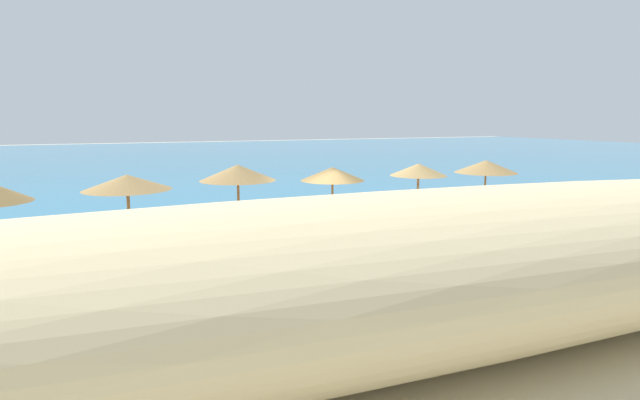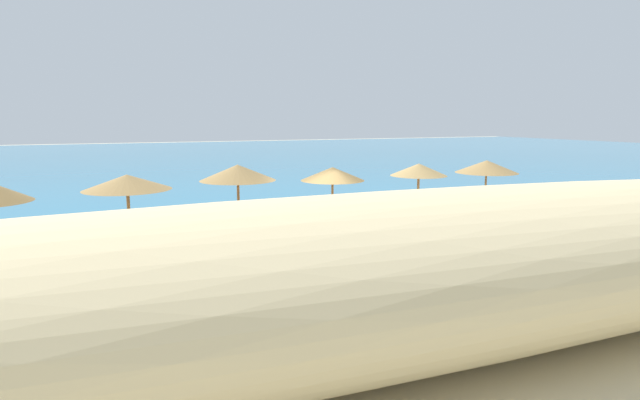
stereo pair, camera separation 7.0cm
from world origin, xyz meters
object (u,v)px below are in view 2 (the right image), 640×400
beach_umbrella_2 (238,173)px  lounge_chair_3 (118,244)px  beach_umbrella_1 (127,182)px  cooler_box (430,231)px  beach_umbrella_5 (487,167)px  lounge_chair_0 (338,233)px  beach_umbrella_3 (333,174)px  lounge_chair_2 (235,233)px  beach_umbrella_4 (419,170)px  lounge_chair_1 (432,220)px

beach_umbrella_2 → lounge_chair_3: bearing=-164.7°
beach_umbrella_1 → cooler_box: size_ratio=6.30×
beach_umbrella_5 → lounge_chair_0: beach_umbrella_5 is taller
beach_umbrella_3 → lounge_chair_3: (-7.46, -0.85, -1.71)m
lounge_chair_0 → cooler_box: 3.53m
lounge_chair_2 → lounge_chair_0: bearing=-120.1°
beach_umbrella_5 → lounge_chair_0: bearing=-165.7°
beach_umbrella_4 → lounge_chair_1: (-0.17, -1.20, -1.77)m
lounge_chair_0 → lounge_chair_3: size_ratio=1.19×
lounge_chair_1 → cooler_box: bearing=162.3°
beach_umbrella_3 → lounge_chair_3: bearing=-173.5°
lounge_chair_1 → lounge_chair_0: bearing=117.6°
beach_umbrella_5 → lounge_chair_3: beach_umbrella_5 is taller
beach_umbrella_1 → beach_umbrella_5: size_ratio=1.00×
beach_umbrella_4 → lounge_chair_3: 11.34m
beach_umbrella_3 → lounge_chair_0: bearing=-108.6°
lounge_chair_2 → cooler_box: (6.82, -1.27, -0.30)m
beach_umbrella_3 → beach_umbrella_1: bearing=-179.0°
lounge_chair_0 → lounge_chair_1: (4.09, 0.37, 0.06)m
beach_umbrella_1 → cooler_box: (10.02, -1.81, -2.07)m
beach_umbrella_5 → lounge_chair_2: 11.56m
lounge_chair_3 → lounge_chair_0: bearing=-96.9°
beach_umbrella_5 → beach_umbrella_4: bearing=-172.7°
beach_umbrella_4 → lounge_chair_0: beach_umbrella_4 is taller
beach_umbrella_4 → cooler_box: size_ratio=5.82×
beach_umbrella_3 → lounge_chair_1: bearing=-19.3°
cooler_box → beach_umbrella_5: bearing=27.5°
beach_umbrella_2 → beach_umbrella_4: size_ratio=1.08×
beach_umbrella_2 → beach_umbrella_3: beach_umbrella_2 is taller
beach_umbrella_1 → lounge_chair_3: bearing=-118.8°
lounge_chair_0 → beach_umbrella_1: bearing=83.4°
beach_umbrella_4 → beach_umbrella_1: bearing=-179.6°
beach_umbrella_1 → lounge_chair_3: 1.95m
beach_umbrella_5 → lounge_chair_2: size_ratio=1.59×
beach_umbrella_4 → lounge_chair_3: (-11.18, -0.81, -1.72)m
beach_umbrella_1 → beach_umbrella_3: beach_umbrella_1 is taller
beach_umbrella_1 → beach_umbrella_4: beach_umbrella_1 is taller
lounge_chair_2 → lounge_chair_3: lounge_chair_2 is taller
beach_umbrella_1 → beach_umbrella_3: (7.05, 0.12, -0.05)m
lounge_chair_1 → beach_umbrella_1: bearing=106.4°
lounge_chair_3 → cooler_box: size_ratio=3.44×
beach_umbrella_5 → cooler_box: beach_umbrella_5 is taller
beach_umbrella_2 → beach_umbrella_5: size_ratio=1.00×
beach_umbrella_1 → beach_umbrella_5: (14.59, 0.57, -0.10)m
lounge_chair_2 → beach_umbrella_5: bearing=-98.5°
beach_umbrella_5 → lounge_chair_0: (-8.08, -2.06, -1.77)m
beach_umbrella_2 → lounge_chair_2: size_ratio=1.59×
beach_umbrella_1 → beach_umbrella_2: bearing=5.8°
beach_umbrella_3 → beach_umbrella_4: 3.72m
lounge_chair_0 → beach_umbrella_4: bearing=-63.5°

